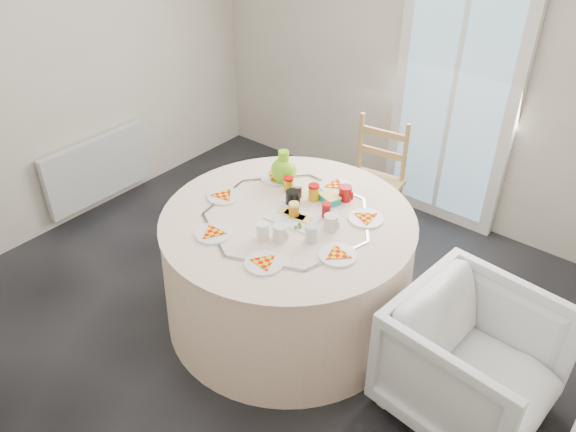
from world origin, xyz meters
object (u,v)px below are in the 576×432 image
Objects in this scene: wooden_chair at (370,186)px; green_pitcher at (284,172)px; radiator at (98,169)px; armchair at (474,360)px; table at (288,269)px.

green_pitcher reaches higher than wooden_chair.
radiator is 1.02× the size of wooden_chair.
armchair is at bearing -13.62° from green_pitcher.
wooden_chair is at bearing 93.58° from table.
table is 1.67× the size of wooden_chair.
radiator is 2.32m from wooden_chair.
wooden_chair is (-0.07, 1.12, 0.09)m from table.
armchair is at bearing 0.12° from radiator.
armchair is (3.39, 0.01, 0.01)m from radiator.
table is 1.98× the size of armchair.
green_pitcher is at bearing 9.48° from radiator.
radiator is 1.20× the size of armchair.
radiator is at bearing 95.81° from armchair.
table is at bearing 96.65° from armchair.
green_pitcher is (-0.29, 0.32, 0.49)m from table.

